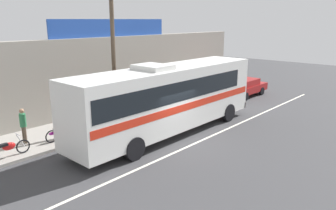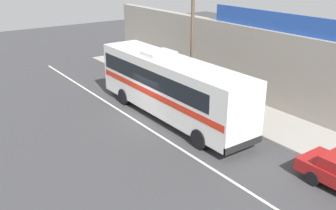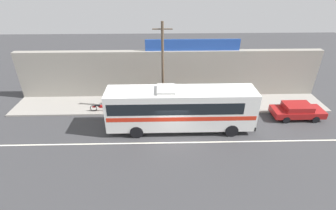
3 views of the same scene
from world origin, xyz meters
TOP-DOWN VIEW (x-y plane):
  - ground_plane at (0.00, 0.00)m, footprint 70.00×70.00m
  - sidewalk_slab at (0.00, 5.20)m, footprint 30.00×3.60m
  - storefront_facade at (0.00, 7.35)m, footprint 30.00×0.70m
  - storefront_billboard at (2.22, 7.35)m, footprint 9.12×0.12m
  - road_center_stripe at (0.00, -0.80)m, footprint 30.00×0.14m
  - intercity_bus at (0.62, 1.13)m, footprint 11.80×2.59m
  - parked_car at (11.20, 2.57)m, footprint 4.45×1.90m
  - utility_pole at (-0.69, 3.80)m, footprint 1.60×0.22m
  - motorcycle_purple at (-3.73, 4.18)m, footprint 1.91×0.56m
  - motorcycle_orange at (-6.52, 3.95)m, footprint 1.94×0.56m
  - pedestrian_far_left at (-5.22, 5.10)m, footprint 0.30×0.48m

SIDE VIEW (x-z plane):
  - ground_plane at x=0.00m, z-range 0.00..0.00m
  - road_center_stripe at x=0.00m, z-range 0.00..0.01m
  - sidewalk_slab at x=0.00m, z-range 0.00..0.14m
  - motorcycle_purple at x=-3.73m, z-range 0.09..1.04m
  - motorcycle_orange at x=-6.52m, z-range 0.09..1.04m
  - parked_car at x=11.20m, z-range 0.05..1.42m
  - pedestrian_far_left at x=-5.22m, z-range 0.28..1.98m
  - intercity_bus at x=0.62m, z-range 0.17..3.96m
  - storefront_facade at x=0.00m, z-range 0.00..4.80m
  - utility_pole at x=-0.69m, z-range 0.28..8.36m
  - storefront_billboard at x=2.22m, z-range 4.80..5.90m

